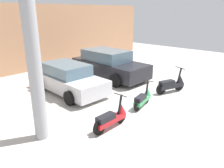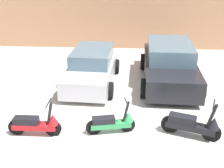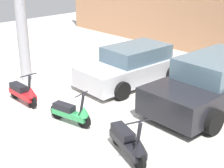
# 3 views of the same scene
# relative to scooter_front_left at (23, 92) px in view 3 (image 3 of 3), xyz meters

# --- Properties ---
(ground_plane) EXTENTS (28.00, 28.00, 0.00)m
(ground_plane) POSITION_rel_scooter_front_left_xyz_m (1.96, -0.55, -0.35)
(ground_plane) COLOR beige
(scooter_front_left) EXTENTS (1.43, 0.52, 1.00)m
(scooter_front_left) POSITION_rel_scooter_front_left_xyz_m (0.00, 0.00, 0.00)
(scooter_front_left) COLOR black
(scooter_front_left) RESTS_ON ground_plane
(scooter_front_right) EXTENTS (1.33, 0.55, 0.93)m
(scooter_front_right) POSITION_rel_scooter_front_left_xyz_m (2.01, 0.23, -0.02)
(scooter_front_right) COLOR black
(scooter_front_right) RESTS_ON ground_plane
(scooter_front_center) EXTENTS (1.50, 0.78, 1.09)m
(scooter_front_center) POSITION_rel_scooter_front_left_xyz_m (4.12, 0.15, 0.03)
(scooter_front_center) COLOR black
(scooter_front_center) RESTS_ON ground_plane
(car_rear_left) EXTENTS (1.97, 3.85, 1.28)m
(car_rear_left) POSITION_rel_scooter_front_left_xyz_m (1.04, 3.56, 0.26)
(car_rear_left) COLOR #B7B7BC
(car_rear_left) RESTS_ON ground_plane
(car_rear_center) EXTENTS (2.23, 4.42, 1.48)m
(car_rear_center) POSITION_rel_scooter_front_left_xyz_m (3.94, 3.84, 0.35)
(car_rear_center) COLOR black
(car_rear_center) RESTS_ON ground_plane
(support_column_side) EXTENTS (0.37, 0.37, 3.88)m
(support_column_side) POSITION_rel_scooter_front_left_xyz_m (-1.76, 1.13, 1.59)
(support_column_side) COLOR #99999E
(support_column_side) RESTS_ON ground_plane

